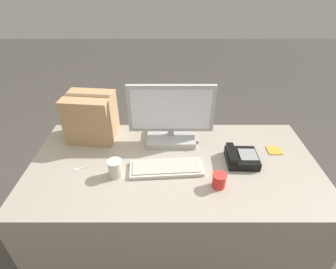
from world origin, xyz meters
The scene contains 10 objects.
ground_plane centered at (0.00, 0.00, 0.00)m, with size 12.00×12.00×0.00m, color #47423D.
office_desk centered at (0.00, 0.00, 0.36)m, with size 1.80×0.90×0.71m.
monitor centered at (-0.02, 0.25, 0.88)m, with size 0.57×0.24×0.41m.
keyboard centered at (-0.05, -0.07, 0.73)m, with size 0.45×0.19×0.03m.
desk_phone centered at (0.42, 0.01, 0.74)m, with size 0.19×0.20×0.08m.
paper_cup_left centered at (-0.34, -0.11, 0.77)m, with size 0.09×0.09×0.11m.
paper_cup_right centered at (0.25, -0.21, 0.76)m, with size 0.08×0.08×0.09m.
spoon centered at (-0.57, -0.06, 0.71)m, with size 0.13×0.06×0.00m.
cardboard_box centered at (-0.57, 0.29, 0.87)m, with size 0.34×0.28×0.33m.
sticky_note_pad centered at (0.67, 0.12, 0.72)m, with size 0.09×0.09×0.01m.
Camera 1 is at (-0.04, -1.27, 1.78)m, focal length 28.00 mm.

